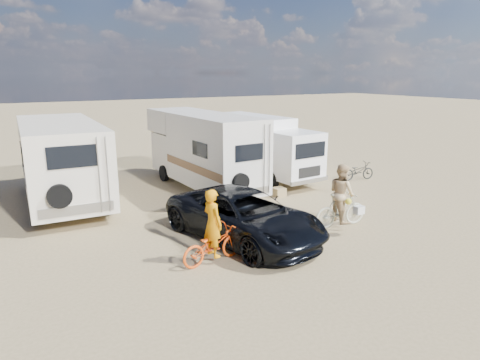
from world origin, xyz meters
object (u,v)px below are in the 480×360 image
rv_left (62,163)px  cooler (185,204)px  rider_man (213,230)px  box_truck (261,148)px  bike_parked (358,171)px  bike_woman (341,210)px  crate (279,192)px  bike_man (213,245)px  dark_suv (244,216)px  rv_main (203,151)px  rider_woman (341,199)px

rv_left → cooler: (3.53, -3.04, -1.28)m
rider_man → box_truck: bearing=-48.5°
box_truck → bike_parked: 4.49m
bike_woman → crate: bike_woman is taller
bike_man → rider_man: bearing=171.3°
dark_suv → crate: (3.42, 3.20, -0.54)m
bike_woman → bike_parked: bike_woman is taller
crate → rv_left: bearing=156.3°
bike_parked → crate: size_ratio=3.54×
bike_man → bike_parked: 10.62m
dark_suv → bike_woman: 3.22m
rv_left → bike_woman: rv_left is taller
rv_main → box_truck: rv_main is taller
dark_suv → bike_woman: (3.16, -0.56, -0.17)m
dark_suv → bike_man: dark_suv is taller
bike_woman → crate: size_ratio=4.14×
bike_parked → bike_woman: bearing=141.1°
rider_woman → bike_parked: rider_woman is taller
rv_main → rv_left: (-5.39, 0.63, -0.06)m
crate → cooler: bearing=177.0°
rider_man → rider_woman: bearing=-93.8°
cooler → rv_main: bearing=45.6°
rv_left → box_truck: bearing=0.5°
bike_woman → cooler: bike_woman is taller
rv_left → box_truck: size_ratio=1.06×
rv_left → dark_suv: rv_left is taller
box_truck → crate: (-1.11, -3.05, -1.21)m
rv_main → bike_woman: 6.70m
rider_man → cooler: 4.54m
rv_left → crate: size_ratio=15.54×
rider_man → bike_woman: bearing=-93.8°
rv_left → bike_man: bearing=-69.5°
rv_main → rider_woman: 6.65m
bike_parked → rider_woman: bearing=141.1°
bike_parked → cooler: bearing=102.1°
dark_suv → rider_woman: (3.16, -0.56, 0.20)m
rider_woman → bike_parked: (4.91, 4.24, -0.51)m
box_truck → cooler: 5.85m
rv_left → rider_woman: 10.02m
bike_woman → crate: (0.26, 3.76, -0.37)m
rv_main → dark_suv: 6.05m
rv_left → rider_woman: rv_left is taller
bike_woman → bike_man: bearing=100.5°
bike_man → bike_woman: 4.66m
bike_woman → cooler: bearing=47.8°
bike_woman → crate: bearing=1.6°
rider_woman → box_truck: bearing=-5.8°
bike_man → cooler: size_ratio=3.33×
bike_man → rider_woman: bearing=-93.8°
crate → bike_man: bearing=-139.6°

